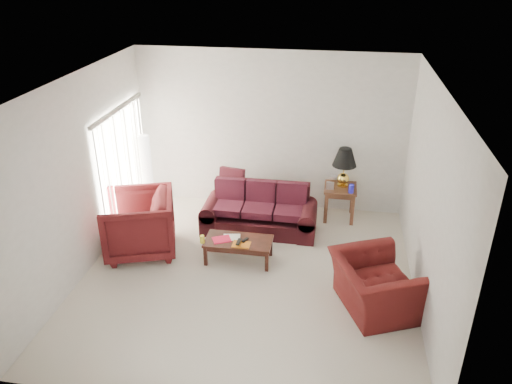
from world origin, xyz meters
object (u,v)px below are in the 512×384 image
sofa (259,210)px  armchair_right (375,285)px  coffee_table (239,250)px  floor_lamp (147,172)px  armchair_left (139,224)px  end_table (339,202)px

sofa → armchair_right: size_ratio=1.73×
sofa → armchair_right: 2.67m
sofa → coffee_table: 1.05m
floor_lamp → armchair_left: floor_lamp is taller
end_table → sofa: bearing=-153.2°
end_table → armchair_left: 3.66m
sofa → floor_lamp: floor_lamp is taller
armchair_right → coffee_table: size_ratio=1.08×
floor_lamp → coffee_table: size_ratio=1.38×
armchair_left → end_table: bearing=99.7°
coffee_table → sofa: bearing=76.6°
sofa → coffee_table: (-0.17, -1.01, -0.22)m
end_table → armchair_left: armchair_left is taller
end_table → floor_lamp: (-3.66, -0.14, 0.42)m
floor_lamp → armchair_left: 1.64m
armchair_left → coffee_table: armchair_left is taller
sofa → end_table: 1.57m
end_table → floor_lamp: bearing=-177.8°
armchair_right → armchair_left: bearing=53.8°
armchair_right → end_table: bearing=-11.9°
end_table → armchair_left: size_ratio=0.56×
coffee_table → end_table: bearing=43.9°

